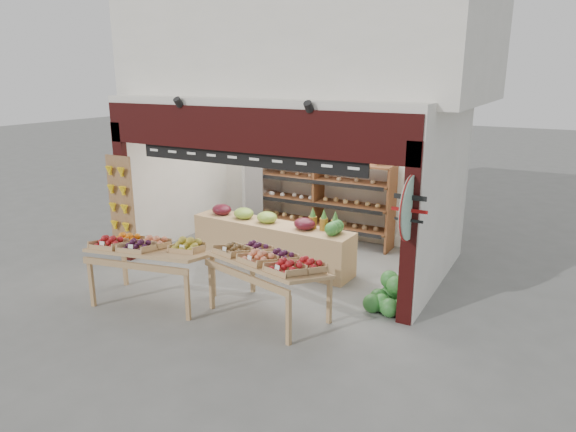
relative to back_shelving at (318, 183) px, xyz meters
The scene contains 11 objects.
ground 2.25m from the back_shelving, 88.13° to the right, with size 60.00×60.00×0.00m, color slate.
shop_structure 2.67m from the back_shelving, 76.15° to the right, with size 6.36×5.12×5.40m.
banana_board 4.04m from the back_shelving, 131.35° to the right, with size 0.60×0.15×1.80m.
gift_sign 4.14m from the back_shelving, 46.91° to the right, with size 0.04×0.93×0.92m.
back_shelving is the anchor object (origin of this frame).
refrigerator 1.51m from the back_shelving, behind, with size 0.63×0.63×1.62m, color silver.
cardboard_stack 2.12m from the back_shelving, 141.89° to the right, with size 0.95×0.68×0.62m.
mid_counter 1.99m from the back_shelving, 93.46° to the right, with size 3.28×0.80×1.03m.
display_table_left 4.26m from the back_shelving, 103.75° to the right, with size 1.93×1.33×1.11m.
display_table_right 3.82m from the back_shelving, 75.30° to the right, with size 1.92×1.37×1.09m.
watermelon_pile 3.78m from the back_shelving, 46.16° to the right, with size 0.78×0.72×0.55m.
Camera 1 is at (4.55, -7.82, 3.51)m, focal length 32.00 mm.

